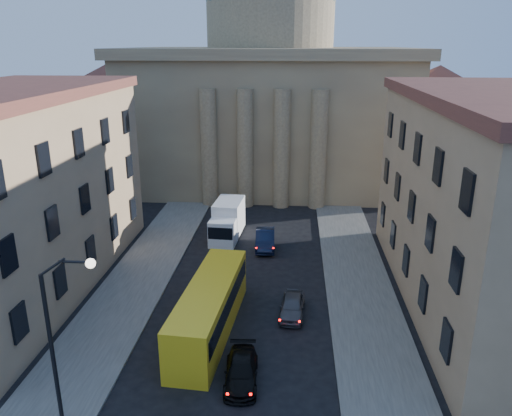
{
  "coord_description": "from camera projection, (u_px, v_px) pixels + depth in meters",
  "views": [
    {
      "loc": [
        3.37,
        -10.87,
        17.56
      ],
      "look_at": [
        1.17,
        17.48,
        8.13
      ],
      "focal_mm": 35.0,
      "sensor_mm": 36.0,
      "label": 1
    }
  ],
  "objects": [
    {
      "name": "street_lamp",
      "position": [
        60.0,
        329.0,
        22.48
      ],
      "size": [
        2.62,
        0.44,
        8.83
      ],
      "color": "black",
      "rests_on": "ground"
    },
    {
      "name": "church",
      "position": [
        270.0,
        89.0,
        64.82
      ],
      "size": [
        68.02,
        28.76,
        36.6
      ],
      "color": "#756148",
      "rests_on": "ground"
    },
    {
      "name": "sidewalk_right",
      "position": [
        369.0,
        325.0,
        32.45
      ],
      "size": [
        5.0,
        60.0,
        0.15
      ],
      "primitive_type": "cube",
      "color": "#514F4A",
      "rests_on": "ground"
    },
    {
      "name": "building_left",
      "position": [
        9.0,
        191.0,
        35.79
      ],
      "size": [
        11.6,
        26.6,
        14.7
      ],
      "color": "tan",
      "rests_on": "ground"
    },
    {
      "name": "car_right_distant",
      "position": [
        265.0,
        239.0,
        44.77
      ],
      "size": [
        1.92,
        4.88,
        1.58
      ],
      "primitive_type": "imported",
      "rotation": [
        0.0,
        0.0,
        0.05
      ],
      "color": "black",
      "rests_on": "ground"
    },
    {
      "name": "city_bus",
      "position": [
        210.0,
        307.0,
        31.44
      ],
      "size": [
        3.51,
        11.65,
        3.24
      ],
      "rotation": [
        0.0,
        0.0,
        -0.08
      ],
      "color": "yellow",
      "rests_on": "ground"
    },
    {
      "name": "box_truck",
      "position": [
        227.0,
        221.0,
        47.0
      ],
      "size": [
        2.8,
        6.24,
        3.34
      ],
      "rotation": [
        0.0,
        0.0,
        -0.07
      ],
      "color": "white",
      "rests_on": "ground"
    },
    {
      "name": "building_right",
      "position": [
        497.0,
        203.0,
        33.3
      ],
      "size": [
        11.6,
        26.6,
        14.7
      ],
      "color": "tan",
      "rests_on": "ground"
    },
    {
      "name": "car_right_far",
      "position": [
        292.0,
        306.0,
        33.65
      ],
      "size": [
        1.86,
        4.08,
        1.36
      ],
      "primitive_type": "imported",
      "rotation": [
        0.0,
        0.0,
        -0.06
      ],
      "color": "#46464B",
      "rests_on": "ground"
    },
    {
      "name": "sidewalk_left",
      "position": [
        114.0,
        315.0,
        33.7
      ],
      "size": [
        5.0,
        60.0,
        0.15
      ],
      "primitive_type": "cube",
      "color": "#514F4A",
      "rests_on": "ground"
    },
    {
      "name": "car_right_mid",
      "position": [
        241.0,
        371.0,
        27.06
      ],
      "size": [
        2.01,
        4.45,
        1.27
      ],
      "primitive_type": "imported",
      "rotation": [
        0.0,
        0.0,
        0.06
      ],
      "color": "black",
      "rests_on": "ground"
    }
  ]
}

